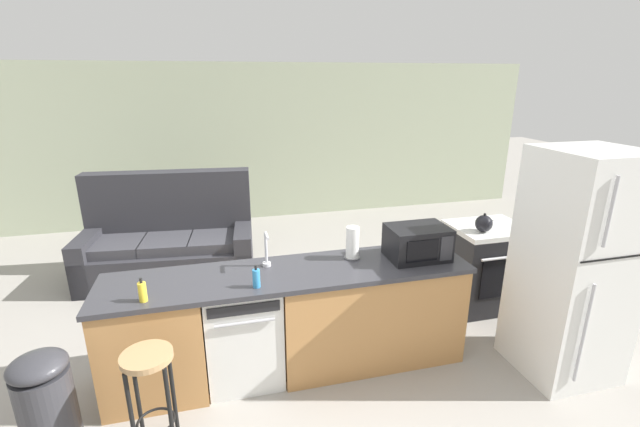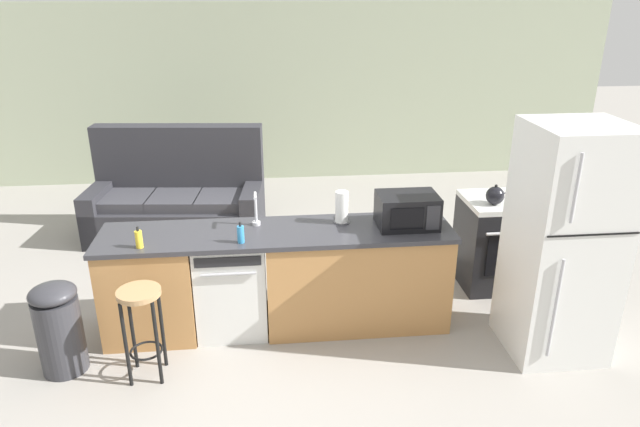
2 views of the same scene
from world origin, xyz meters
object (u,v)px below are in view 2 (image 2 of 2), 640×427
(dishwasher, at_px, (232,284))
(couch, at_px, (179,202))
(refrigerator, at_px, (564,243))
(paper_towel_roll, at_px, (342,208))
(stove_range, at_px, (500,242))
(microwave, at_px, (407,210))
(kettle, at_px, (495,195))
(dish_soap_bottle, at_px, (139,239))
(trash_bin, at_px, (59,327))
(soap_bottle, at_px, (241,234))
(bar_stool, at_px, (142,315))

(dishwasher, xyz_separation_m, couch, (-0.72, 2.17, -0.03))
(refrigerator, height_order, paper_towel_roll, refrigerator)
(stove_range, distance_m, microwave, 1.37)
(couch, bearing_deg, kettle, -28.94)
(microwave, height_order, dish_soap_bottle, microwave)
(microwave, distance_m, dish_soap_bottle, 2.18)
(dishwasher, height_order, refrigerator, refrigerator)
(paper_towel_roll, height_order, dish_soap_bottle, paper_towel_roll)
(stove_range, height_order, trash_bin, stove_range)
(refrigerator, height_order, kettle, refrigerator)
(paper_towel_roll, xyz_separation_m, trash_bin, (-2.24, -0.59, -0.66))
(paper_towel_roll, height_order, soap_bottle, paper_towel_roll)
(dish_soap_bottle, xyz_separation_m, kettle, (3.11, 0.64, 0.01))
(paper_towel_roll, bearing_deg, dishwasher, -172.62)
(trash_bin, bearing_deg, bar_stool, -12.24)
(bar_stool, xyz_separation_m, couch, (-0.09, 2.78, -0.14))
(kettle, bearing_deg, refrigerator, -80.34)
(kettle, distance_m, couch, 3.66)
(dishwasher, relative_size, kettle, 4.10)
(soap_bottle, height_order, dish_soap_bottle, same)
(dish_soap_bottle, xyz_separation_m, couch, (-0.05, 2.38, -0.58))
(dishwasher, relative_size, bar_stool, 1.14)
(paper_towel_roll, bearing_deg, refrigerator, -22.28)
(dishwasher, xyz_separation_m, paper_towel_roll, (0.96, 0.12, 0.62))
(stove_range, xyz_separation_m, refrigerator, (-0.00, -1.10, 0.49))
(bar_stool, bearing_deg, couch, 91.92)
(stove_range, bearing_deg, soap_bottle, -163.24)
(refrigerator, bearing_deg, dishwasher, 168.07)
(soap_bottle, relative_size, trash_bin, 0.24)
(kettle, bearing_deg, trash_bin, -166.54)
(stove_range, height_order, soap_bottle, soap_bottle)
(paper_towel_roll, relative_size, dish_soap_bottle, 1.60)
(soap_bottle, bearing_deg, stove_range, 16.76)
(stove_range, height_order, dish_soap_bottle, dish_soap_bottle)
(refrigerator, height_order, soap_bottle, refrigerator)
(paper_towel_roll, height_order, bar_stool, paper_towel_roll)
(kettle, bearing_deg, paper_towel_roll, -168.56)
(microwave, relative_size, soap_bottle, 2.84)
(dishwasher, bearing_deg, refrigerator, -11.93)
(couch, bearing_deg, soap_bottle, -70.69)
(trash_bin, distance_m, couch, 2.70)
(microwave, xyz_separation_m, bar_stool, (-2.12, -0.61, -0.50))
(microwave, bearing_deg, refrigerator, -26.36)
(microwave, distance_m, soap_bottle, 1.40)
(refrigerator, distance_m, microwave, 1.24)
(refrigerator, height_order, bar_stool, refrigerator)
(paper_towel_roll, bearing_deg, couch, 129.39)
(bar_stool, distance_m, trash_bin, 0.69)
(dishwasher, xyz_separation_m, refrigerator, (2.60, -0.55, 0.52))
(soap_bottle, xyz_separation_m, dish_soap_bottle, (-0.78, -0.01, 0.00))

